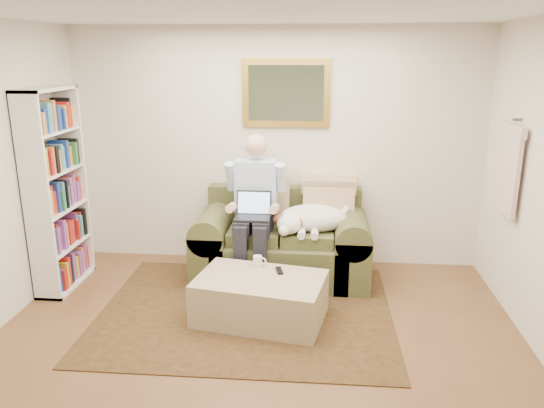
# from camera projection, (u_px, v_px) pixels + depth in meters

# --- Properties ---
(room_shell) EXTENTS (4.51, 5.00, 2.61)m
(room_shell) POSITION_uv_depth(u_px,v_px,m) (249.00, 201.00, 3.77)
(room_shell) COLOR brown
(room_shell) RESTS_ON ground
(rug) EXTENTS (2.69, 2.16, 0.01)m
(rug) POSITION_uv_depth(u_px,v_px,m) (246.00, 311.00, 4.92)
(rug) COLOR black
(rug) RESTS_ON room_shell
(sofa) EXTENTS (1.81, 0.92, 1.09)m
(sofa) POSITION_uv_depth(u_px,v_px,m) (282.00, 249.00, 5.62)
(sofa) COLOR brown
(sofa) RESTS_ON room_shell
(seated_man) EXTENTS (0.60, 0.85, 1.52)m
(seated_man) POSITION_uv_depth(u_px,v_px,m) (254.00, 212.00, 5.36)
(seated_man) COLOR #8CA9D8
(seated_man) RESTS_ON sofa
(laptop) EXTENTS (0.35, 0.28, 0.25)m
(laptop) POSITION_uv_depth(u_px,v_px,m) (253.00, 211.00, 5.28)
(laptop) COLOR black
(laptop) RESTS_ON seated_man
(sleeping_dog) EXTENTS (0.75, 0.47, 0.28)m
(sleeping_dog) POSITION_uv_depth(u_px,v_px,m) (313.00, 218.00, 5.39)
(sleeping_dog) COLOR white
(sleeping_dog) RESTS_ON sofa
(ottoman) EXTENTS (1.22, 0.89, 0.40)m
(ottoman) POSITION_uv_depth(u_px,v_px,m) (260.00, 299.00, 4.73)
(ottoman) COLOR tan
(ottoman) RESTS_ON room_shell
(coffee_mug) EXTENTS (0.08, 0.08, 0.10)m
(coffee_mug) POSITION_uv_depth(u_px,v_px,m) (258.00, 261.00, 4.91)
(coffee_mug) COLOR white
(coffee_mug) RESTS_ON ottoman
(tv_remote) EXTENTS (0.08, 0.16, 0.02)m
(tv_remote) POSITION_uv_depth(u_px,v_px,m) (279.00, 271.00, 4.80)
(tv_remote) COLOR black
(tv_remote) RESTS_ON ottoman
(bookshelf) EXTENTS (0.28, 0.80, 2.00)m
(bookshelf) POSITION_uv_depth(u_px,v_px,m) (56.00, 191.00, 5.24)
(bookshelf) COLOR white
(bookshelf) RESTS_ON room_shell
(wall_mirror) EXTENTS (0.94, 0.04, 0.72)m
(wall_mirror) POSITION_uv_depth(u_px,v_px,m) (286.00, 93.00, 5.62)
(wall_mirror) COLOR gold
(wall_mirror) RESTS_ON room_shell
(hanging_shirt) EXTENTS (0.06, 0.52, 0.90)m
(hanging_shirt) POSITION_uv_depth(u_px,v_px,m) (509.00, 164.00, 4.75)
(hanging_shirt) COLOR beige
(hanging_shirt) RESTS_ON room_shell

